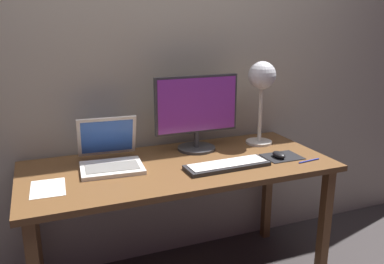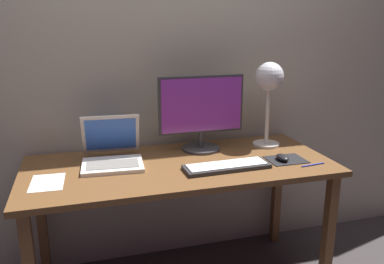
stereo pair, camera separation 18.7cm
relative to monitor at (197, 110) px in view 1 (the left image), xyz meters
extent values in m
cube|color=#B2A893|center=(-0.18, 0.21, 0.33)|extent=(4.80, 0.06, 2.60)
cube|color=brown|center=(-0.18, -0.19, -0.25)|extent=(1.60, 0.70, 0.03)
cube|color=brown|center=(0.56, -0.48, -0.62)|extent=(0.05, 0.05, 0.71)
cube|color=brown|center=(-0.92, 0.10, -0.62)|extent=(0.05, 0.05, 0.71)
cube|color=brown|center=(0.56, 0.10, -0.62)|extent=(0.05, 0.05, 0.71)
cylinder|color=#38383A|center=(0.00, 0.00, -0.23)|extent=(0.22, 0.22, 0.01)
cylinder|color=#38383A|center=(0.00, 0.00, -0.17)|extent=(0.03, 0.03, 0.09)
cube|color=#38383A|center=(0.00, 0.00, 0.03)|extent=(0.49, 0.03, 0.33)
cube|color=purple|center=(0.00, -0.02, 0.03)|extent=(0.47, 0.00, 0.30)
cube|color=#28282B|center=(0.03, -0.33, -0.22)|extent=(0.44, 0.15, 0.02)
cube|color=silver|center=(0.03, -0.33, -0.21)|extent=(0.41, 0.13, 0.01)
cube|color=silver|center=(-0.52, -0.15, -0.22)|extent=(0.32, 0.26, 0.02)
cube|color=slate|center=(-0.52, -0.16, -0.21)|extent=(0.27, 0.15, 0.00)
cube|color=silver|center=(-0.51, 0.02, -0.10)|extent=(0.31, 0.12, 0.22)
cube|color=blue|center=(-0.51, 0.02, -0.10)|extent=(0.27, 0.11, 0.19)
cylinder|color=beige|center=(0.40, -0.03, -0.23)|extent=(0.16, 0.16, 0.01)
cylinder|color=silver|center=(0.40, -0.03, -0.04)|extent=(0.02, 0.02, 0.37)
sphere|color=silver|center=(0.40, -0.03, 0.18)|extent=(0.16, 0.16, 0.16)
sphere|color=#FFEAB2|center=(0.40, -0.04, 0.14)|extent=(0.06, 0.06, 0.06)
cube|color=black|center=(0.39, -0.30, -0.23)|extent=(0.20, 0.16, 0.00)
ellipsoid|color=black|center=(0.36, -0.31, -0.21)|extent=(0.06, 0.10, 0.03)
cube|color=white|center=(-0.83, -0.27, -0.23)|extent=(0.16, 0.22, 0.00)
cylinder|color=#2633A5|center=(0.48, -0.41, -0.23)|extent=(0.14, 0.02, 0.01)
camera|label=1|loc=(-0.83, -2.03, 0.48)|focal=37.12mm
camera|label=2|loc=(-0.66, -2.09, 0.48)|focal=37.12mm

